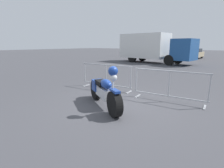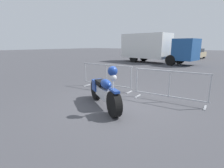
{
  "view_description": "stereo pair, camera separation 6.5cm",
  "coord_description": "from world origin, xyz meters",
  "px_view_note": "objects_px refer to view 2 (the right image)",
  "views": [
    {
      "loc": [
        3.14,
        -4.24,
        1.91
      ],
      "look_at": [
        -0.31,
        0.04,
        0.65
      ],
      "focal_mm": 28.0,
      "sensor_mm": 36.0,
      "label": 1
    },
    {
      "loc": [
        3.19,
        -4.2,
        1.91
      ],
      "look_at": [
        -0.31,
        0.04,
        0.65
      ],
      "focal_mm": 28.0,
      "sensor_mm": 36.0,
      "label": 2
    }
  ],
  "objects_px": {
    "parked_car_blue": "(158,52)",
    "parked_car_red": "(141,52)",
    "crowd_barrier_near": "(106,76)",
    "crowd_barrier_far": "(169,86)",
    "motorcycle": "(104,90)",
    "parked_car_tan": "(196,54)",
    "pedestrian": "(175,53)",
    "box_truck": "(153,47)",
    "parked_car_silver": "(174,53)"
  },
  "relations": [
    {
      "from": "parked_car_blue",
      "to": "parked_car_silver",
      "type": "bearing_deg",
      "value": -102.59
    },
    {
      "from": "box_truck",
      "to": "motorcycle",
      "type": "bearing_deg",
      "value": -64.32
    },
    {
      "from": "box_truck",
      "to": "pedestrian",
      "type": "relative_size",
      "value": 4.66
    },
    {
      "from": "motorcycle",
      "to": "parked_car_tan",
      "type": "distance_m",
      "value": 21.71
    },
    {
      "from": "parked_car_red",
      "to": "parked_car_blue",
      "type": "bearing_deg",
      "value": -78.14
    },
    {
      "from": "crowd_barrier_near",
      "to": "pedestrian",
      "type": "height_order",
      "value": "pedestrian"
    },
    {
      "from": "parked_car_blue",
      "to": "parked_car_silver",
      "type": "distance_m",
      "value": 2.81
    },
    {
      "from": "box_truck",
      "to": "crowd_barrier_far",
      "type": "bearing_deg",
      "value": -55.92
    },
    {
      "from": "motorcycle",
      "to": "parked_car_red",
      "type": "relative_size",
      "value": 0.53
    },
    {
      "from": "crowd_barrier_near",
      "to": "parked_car_blue",
      "type": "bearing_deg",
      "value": 109.09
    },
    {
      "from": "crowd_barrier_far",
      "to": "parked_car_red",
      "type": "height_order",
      "value": "parked_car_red"
    },
    {
      "from": "parked_car_tan",
      "to": "pedestrian",
      "type": "bearing_deg",
      "value": 170.54
    },
    {
      "from": "crowd_barrier_far",
      "to": "pedestrian",
      "type": "height_order",
      "value": "pedestrian"
    },
    {
      "from": "crowd_barrier_far",
      "to": "crowd_barrier_near",
      "type": "bearing_deg",
      "value": 180.0
    },
    {
      "from": "parked_car_blue",
      "to": "box_truck",
      "type": "bearing_deg",
      "value": -157.49
    },
    {
      "from": "box_truck",
      "to": "parked_car_silver",
      "type": "bearing_deg",
      "value": 99.66
    },
    {
      "from": "box_truck",
      "to": "parked_car_silver",
      "type": "xyz_separation_m",
      "value": [
        -0.63,
        7.84,
        -0.87
      ]
    },
    {
      "from": "parked_car_red",
      "to": "crowd_barrier_far",
      "type": "bearing_deg",
      "value": -146.4
    },
    {
      "from": "crowd_barrier_far",
      "to": "parked_car_blue",
      "type": "relative_size",
      "value": 0.57
    },
    {
      "from": "crowd_barrier_far",
      "to": "box_truck",
      "type": "bearing_deg",
      "value": 118.98
    },
    {
      "from": "motorcycle",
      "to": "crowd_barrier_far",
      "type": "bearing_deg",
      "value": 79.97
    },
    {
      "from": "crowd_barrier_far",
      "to": "pedestrian",
      "type": "relative_size",
      "value": 1.45
    },
    {
      "from": "parked_car_silver",
      "to": "parked_car_tan",
      "type": "xyz_separation_m",
      "value": [
        2.73,
        0.62,
        -0.08
      ]
    },
    {
      "from": "crowd_barrier_near",
      "to": "crowd_barrier_far",
      "type": "xyz_separation_m",
      "value": [
        2.77,
        0.0,
        0.0
      ]
    },
    {
      "from": "parked_car_blue",
      "to": "parked_car_tan",
      "type": "xyz_separation_m",
      "value": [
        5.46,
        -0.04,
        -0.05
      ]
    },
    {
      "from": "motorcycle",
      "to": "parked_car_blue",
      "type": "bearing_deg",
      "value": 140.05
    },
    {
      "from": "crowd_barrier_near",
      "to": "parked_car_red",
      "type": "height_order",
      "value": "parked_car_red"
    },
    {
      "from": "box_truck",
      "to": "parked_car_tan",
      "type": "xyz_separation_m",
      "value": [
        2.1,
        8.46,
        -0.95
      ]
    },
    {
      "from": "parked_car_silver",
      "to": "box_truck",
      "type": "bearing_deg",
      "value": -174.46
    },
    {
      "from": "motorcycle",
      "to": "parked_car_blue",
      "type": "height_order",
      "value": "parked_car_blue"
    },
    {
      "from": "parked_car_blue",
      "to": "pedestrian",
      "type": "distance_m",
      "value": 6.95
    },
    {
      "from": "crowd_barrier_near",
      "to": "crowd_barrier_far",
      "type": "distance_m",
      "value": 2.77
    },
    {
      "from": "parked_car_red",
      "to": "motorcycle",
      "type": "bearing_deg",
      "value": -151.45
    },
    {
      "from": "motorcycle",
      "to": "crowd_barrier_near",
      "type": "relative_size",
      "value": 0.89
    },
    {
      "from": "motorcycle",
      "to": "parked_car_tan",
      "type": "xyz_separation_m",
      "value": [
        -2.8,
        21.53,
        0.16
      ]
    },
    {
      "from": "box_truck",
      "to": "parked_car_blue",
      "type": "height_order",
      "value": "box_truck"
    },
    {
      "from": "crowd_barrier_far",
      "to": "parked_car_tan",
      "type": "relative_size",
      "value": 0.62
    },
    {
      "from": "motorcycle",
      "to": "crowd_barrier_near",
      "type": "xyz_separation_m",
      "value": [
        -1.39,
        1.71,
        0.04
      ]
    },
    {
      "from": "parked_car_blue",
      "to": "parked_car_silver",
      "type": "xyz_separation_m",
      "value": [
        2.73,
        -0.66,
        0.03
      ]
    },
    {
      "from": "crowd_barrier_near",
      "to": "parked_car_red",
      "type": "bearing_deg",
      "value": 116.41
    },
    {
      "from": "motorcycle",
      "to": "parked_car_blue",
      "type": "xyz_separation_m",
      "value": [
        -8.26,
        21.57,
        0.22
      ]
    },
    {
      "from": "parked_car_silver",
      "to": "parked_car_tan",
      "type": "distance_m",
      "value": 2.8
    },
    {
      "from": "crowd_barrier_far",
      "to": "parked_car_tan",
      "type": "distance_m",
      "value": 20.26
    },
    {
      "from": "parked_car_blue",
      "to": "parked_car_red",
      "type": "bearing_deg",
      "value": 101.86
    },
    {
      "from": "parked_car_silver",
      "to": "motorcycle",
      "type": "bearing_deg",
      "value": -164.21
    },
    {
      "from": "parked_car_blue",
      "to": "parked_car_tan",
      "type": "height_order",
      "value": "parked_car_blue"
    },
    {
      "from": "crowd_barrier_far",
      "to": "box_truck",
      "type": "relative_size",
      "value": 0.31
    },
    {
      "from": "parked_car_red",
      "to": "crowd_barrier_near",
      "type": "bearing_deg",
      "value": -152.61
    },
    {
      "from": "parked_car_red",
      "to": "parked_car_silver",
      "type": "distance_m",
      "value": 5.46
    },
    {
      "from": "motorcycle",
      "to": "crowd_barrier_far",
      "type": "height_order",
      "value": "motorcycle"
    }
  ]
}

